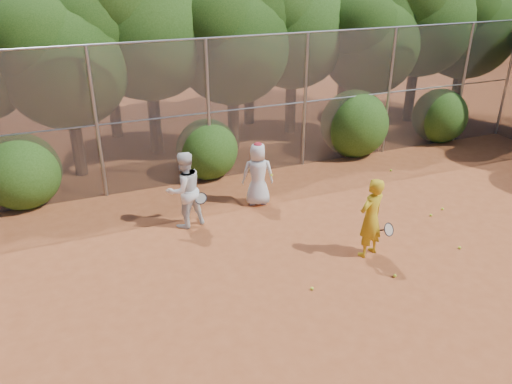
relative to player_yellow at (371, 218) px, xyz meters
name	(u,v)px	position (x,y,z in m)	size (l,w,h in m)	color
ground	(349,283)	(-0.94, -0.77, -0.90)	(80.00, 80.00, 0.00)	brown
fence_back	(238,108)	(-1.06, 5.23, 1.15)	(20.05, 0.09, 4.03)	gray
tree_2	(64,52)	(-5.39, 7.06, 2.68)	(3.99, 3.47, 5.47)	black
tree_3	(147,13)	(-2.87, 8.07, 3.49)	(4.89, 4.26, 6.70)	black
tree_4	(233,33)	(-0.38, 7.46, 2.86)	(4.19, 3.64, 5.73)	black
tree_5	(294,18)	(2.12, 8.27, 3.15)	(4.51, 3.92, 6.17)	black
tree_6	(372,35)	(4.61, 7.26, 2.57)	(3.86, 3.36, 5.29)	black
tree_7	(423,6)	(7.12, 7.87, 3.38)	(4.77, 4.14, 6.53)	black
tree_8	(469,18)	(9.12, 7.57, 2.91)	(4.25, 3.70, 5.82)	black
tree_10	(103,0)	(-3.87, 10.27, 3.72)	(5.15, 4.48, 7.06)	black
tree_11	(250,11)	(1.12, 9.87, 3.26)	(4.64, 4.03, 6.35)	black
bush_0	(21,168)	(-6.94, 5.53, 0.10)	(2.00, 2.00, 2.00)	#204411
bush_1	(207,147)	(-1.94, 5.53, 0.00)	(1.80, 1.80, 1.80)	#204411
bush_2	(355,121)	(3.06, 5.53, 0.20)	(2.20, 2.20, 2.20)	#204411
bush_3	(440,114)	(6.56, 5.53, 0.05)	(1.90, 1.90, 1.90)	#204411
player_yellow	(371,218)	(0.00, 0.00, 0.00)	(0.90, 0.63, 1.81)	gold
player_teen	(258,174)	(-1.28, 3.21, -0.06)	(0.94, 0.75, 1.71)	silver
player_white	(185,190)	(-3.33, 2.78, 0.04)	(1.07, 0.94, 1.89)	white
ball_0	(431,215)	(2.48, 0.89, -0.87)	(0.07, 0.07, 0.07)	#D0E529
ball_1	(442,209)	(2.99, 1.05, -0.87)	(0.07, 0.07, 0.07)	#D0E529
ball_2	(395,276)	(0.04, -0.96, -0.87)	(0.07, 0.07, 0.07)	#D0E529
ball_3	(460,248)	(2.04, -0.60, -0.87)	(0.07, 0.07, 0.07)	#D0E529
ball_4	(312,289)	(-1.74, -0.70, -0.87)	(0.07, 0.07, 0.07)	#D0E529
ball_5	(391,170)	(3.30, 3.69, -0.87)	(0.07, 0.07, 0.07)	#D0E529
ball_6	(371,234)	(0.54, 0.65, -0.87)	(0.07, 0.07, 0.07)	#D0E529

